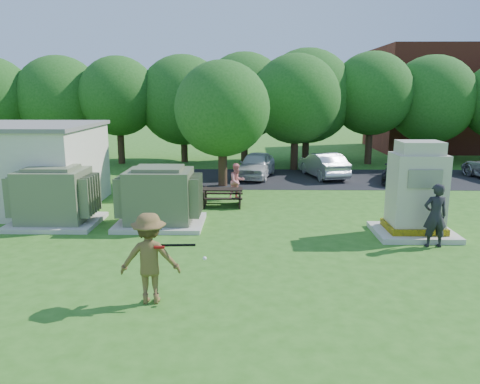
{
  "coord_description": "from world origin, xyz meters",
  "views": [
    {
      "loc": [
        0.29,
        -11.27,
        4.59
      ],
      "look_at": [
        0.0,
        4.0,
        1.3
      ],
      "focal_mm": 35.0,
      "sensor_mm": 36.0,
      "label": 1
    }
  ],
  "objects_px": {
    "transformer_right": "(160,198)",
    "person_at_picnic": "(237,181)",
    "person_by_generator": "(435,216)",
    "car_dark": "(404,169)",
    "transformer_left": "(54,197)",
    "generator_cabinet": "(416,195)",
    "car_white": "(256,165)",
    "car_silver_a": "(323,165)",
    "batter": "(150,258)",
    "picnic_table": "(222,195)"
  },
  "relations": [
    {
      "from": "transformer_right",
      "to": "car_silver_a",
      "type": "distance_m",
      "value": 11.9
    },
    {
      "from": "transformer_left",
      "to": "picnic_table",
      "type": "distance_m",
      "value": 6.41
    },
    {
      "from": "batter",
      "to": "person_at_picnic",
      "type": "distance_m",
      "value": 10.39
    },
    {
      "from": "batter",
      "to": "person_by_generator",
      "type": "relative_size",
      "value": 1.05
    },
    {
      "from": "person_at_picnic",
      "to": "car_white",
      "type": "relative_size",
      "value": 0.39
    },
    {
      "from": "person_by_generator",
      "to": "car_dark",
      "type": "height_order",
      "value": "person_by_generator"
    },
    {
      "from": "transformer_left",
      "to": "person_by_generator",
      "type": "height_order",
      "value": "transformer_left"
    },
    {
      "from": "person_at_picnic",
      "to": "car_silver_a",
      "type": "height_order",
      "value": "person_at_picnic"
    },
    {
      "from": "batter",
      "to": "car_silver_a",
      "type": "xyz_separation_m",
      "value": [
        6.21,
        15.62,
        -0.35
      ]
    },
    {
      "from": "person_by_generator",
      "to": "car_silver_a",
      "type": "bearing_deg",
      "value": -83.85
    },
    {
      "from": "batter",
      "to": "car_dark",
      "type": "xyz_separation_m",
      "value": [
        10.24,
        14.58,
        -0.37
      ]
    },
    {
      "from": "transformer_right",
      "to": "person_by_generator",
      "type": "distance_m",
      "value": 8.93
    },
    {
      "from": "car_silver_a",
      "to": "person_by_generator",
      "type": "bearing_deg",
      "value": 83.26
    },
    {
      "from": "car_white",
      "to": "batter",
      "type": "bearing_deg",
      "value": -87.03
    },
    {
      "from": "picnic_table",
      "to": "car_dark",
      "type": "bearing_deg",
      "value": 31.47
    },
    {
      "from": "car_white",
      "to": "car_silver_a",
      "type": "relative_size",
      "value": 0.98
    },
    {
      "from": "transformer_right",
      "to": "car_white",
      "type": "distance_m",
      "value": 10.02
    },
    {
      "from": "transformer_right",
      "to": "car_dark",
      "type": "xyz_separation_m",
      "value": [
        11.17,
        8.46,
        -0.32
      ]
    },
    {
      "from": "transformer_left",
      "to": "person_at_picnic",
      "type": "relative_size",
      "value": 1.93
    },
    {
      "from": "transformer_left",
      "to": "car_white",
      "type": "bearing_deg",
      "value": 52.55
    },
    {
      "from": "generator_cabinet",
      "to": "car_silver_a",
      "type": "bearing_deg",
      "value": 97.16
    },
    {
      "from": "transformer_left",
      "to": "transformer_right",
      "type": "height_order",
      "value": "same"
    },
    {
      "from": "person_at_picnic",
      "to": "car_white",
      "type": "distance_m",
      "value": 5.33
    },
    {
      "from": "car_white",
      "to": "car_silver_a",
      "type": "distance_m",
      "value": 3.66
    },
    {
      "from": "generator_cabinet",
      "to": "person_at_picnic",
      "type": "height_order",
      "value": "generator_cabinet"
    },
    {
      "from": "transformer_left",
      "to": "generator_cabinet",
      "type": "relative_size",
      "value": 0.98
    },
    {
      "from": "person_at_picnic",
      "to": "transformer_left",
      "type": "bearing_deg",
      "value": 177.54
    },
    {
      "from": "batter",
      "to": "car_dark",
      "type": "height_order",
      "value": "batter"
    },
    {
      "from": "car_silver_a",
      "to": "picnic_table",
      "type": "bearing_deg",
      "value": 38.21
    },
    {
      "from": "person_at_picnic",
      "to": "car_white",
      "type": "xyz_separation_m",
      "value": [
        0.91,
        5.25,
        -0.09
      ]
    },
    {
      "from": "person_at_picnic",
      "to": "car_silver_a",
      "type": "xyz_separation_m",
      "value": [
        4.56,
        5.37,
        -0.1
      ]
    },
    {
      "from": "transformer_right",
      "to": "person_at_picnic",
      "type": "height_order",
      "value": "transformer_right"
    },
    {
      "from": "generator_cabinet",
      "to": "batter",
      "type": "height_order",
      "value": "generator_cabinet"
    },
    {
      "from": "generator_cabinet",
      "to": "person_at_picnic",
      "type": "relative_size",
      "value": 1.97
    },
    {
      "from": "transformer_right",
      "to": "transformer_left",
      "type": "bearing_deg",
      "value": 180.0
    },
    {
      "from": "transformer_left",
      "to": "car_dark",
      "type": "bearing_deg",
      "value": 29.65
    },
    {
      "from": "picnic_table",
      "to": "car_white",
      "type": "height_order",
      "value": "car_white"
    },
    {
      "from": "batter",
      "to": "person_at_picnic",
      "type": "xyz_separation_m",
      "value": [
        1.65,
        10.25,
        -0.24
      ]
    },
    {
      "from": "picnic_table",
      "to": "transformer_right",
      "type": "bearing_deg",
      "value": -125.11
    },
    {
      "from": "person_by_generator",
      "to": "car_white",
      "type": "bearing_deg",
      "value": -67.17
    },
    {
      "from": "transformer_left",
      "to": "picnic_table",
      "type": "xyz_separation_m",
      "value": [
        5.71,
        2.86,
        -0.53
      ]
    },
    {
      "from": "batter",
      "to": "car_silver_a",
      "type": "relative_size",
      "value": 0.5
    },
    {
      "from": "transformer_right",
      "to": "person_at_picnic",
      "type": "relative_size",
      "value": 1.93
    },
    {
      "from": "picnic_table",
      "to": "car_dark",
      "type": "height_order",
      "value": "car_dark"
    },
    {
      "from": "generator_cabinet",
      "to": "car_silver_a",
      "type": "height_order",
      "value": "generator_cabinet"
    },
    {
      "from": "person_by_generator",
      "to": "car_silver_a",
      "type": "height_order",
      "value": "person_by_generator"
    },
    {
      "from": "transformer_left",
      "to": "person_by_generator",
      "type": "distance_m",
      "value": 12.55
    },
    {
      "from": "transformer_right",
      "to": "person_at_picnic",
      "type": "bearing_deg",
      "value": 58.03
    },
    {
      "from": "car_silver_a",
      "to": "transformer_right",
      "type": "bearing_deg",
      "value": 38.96
    },
    {
      "from": "transformer_left",
      "to": "batter",
      "type": "relative_size",
      "value": 1.47
    }
  ]
}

